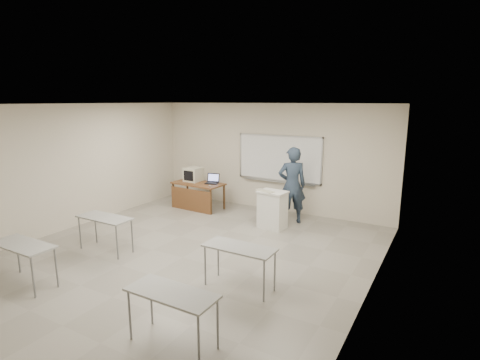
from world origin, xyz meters
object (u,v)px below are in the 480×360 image
Objects in this scene: whiteboard at (279,159)px; instructor_desk at (196,190)px; presenter at (292,185)px; laptop at (213,181)px; keyboard at (265,191)px; crt_monitor at (194,174)px; podium at (272,210)px; mouse at (210,186)px.

whiteboard is 1.66× the size of instructor_desk.
whiteboard is 1.22m from presenter.
laptop is 0.18× the size of presenter.
whiteboard is at bearing -81.04° from presenter.
keyboard reaches higher than instructor_desk.
instructor_desk is at bearing -42.63° from crt_monitor.
instructor_desk is 1.61× the size of podium.
podium is 0.85m from presenter.
podium is 2.58× the size of laptop.
laptop is at bearing 118.26° from mouse.
presenter reaches higher than crt_monitor.
crt_monitor reaches higher than instructor_desk.
podium is 0.51m from keyboard.
presenter reaches higher than podium.
keyboard is at bearing -7.70° from mouse.
podium reaches higher than instructor_desk.
laptop is (-2.20, 0.68, 0.34)m from podium.
crt_monitor is at bearing 167.87° from laptop.
mouse is 2.32m from presenter.
keyboard reaches higher than mouse.
mouse is (-1.55, -1.14, -0.71)m from whiteboard.
instructor_desk is at bearing -160.98° from laptop.
podium is at bearing 37.19° from presenter.
whiteboard is 2.53m from instructor_desk.
whiteboard is at bearing 114.10° from podium.
podium is at bearing -32.29° from laptop.
keyboard is at bearing -36.43° from laptop.
mouse is at bearing -21.25° from crt_monitor.
instructor_desk is (-2.10, -1.05, -0.93)m from whiteboard.
crt_monitor is at bearing -160.85° from whiteboard.
crt_monitor reaches higher than mouse.
whiteboard is 1.99m from laptop.
instructor_desk is 2.54m from keyboard.
whiteboard reaches higher than instructor_desk.
podium is at bearing -5.88° from instructor_desk.
podium is (2.60, -0.41, -0.08)m from instructor_desk.
presenter reaches higher than keyboard.
mouse is 1.96m from keyboard.
laptop is (0.65, 0.03, -0.14)m from crt_monitor.
crt_monitor is at bearing -32.89° from presenter.
whiteboard is at bearing 118.26° from keyboard.
laptop is at bearing 37.20° from instructor_desk.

